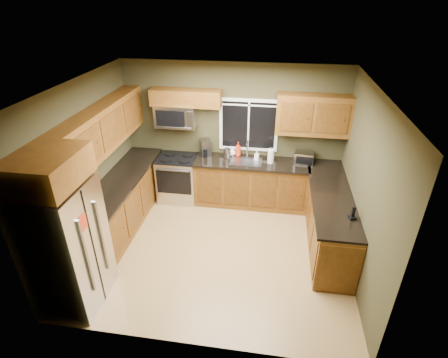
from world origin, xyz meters
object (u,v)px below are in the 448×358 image
(refrigerator, at_px, (68,247))
(cordless_phone, at_px, (353,215))
(range, at_px, (178,178))
(soap_bottle_a, at_px, (238,149))
(kettle, at_px, (227,153))
(soap_bottle_b, at_px, (257,156))
(microwave, at_px, (176,116))
(coffee_maker, at_px, (205,148))
(soap_bottle_c, at_px, (232,151))
(toaster_oven, at_px, (304,158))
(paper_towel_roll, at_px, (271,156))

(refrigerator, height_order, cordless_phone, refrigerator)
(range, height_order, soap_bottle_a, soap_bottle_a)
(kettle, distance_m, soap_bottle_a, 0.25)
(cordless_phone, bearing_deg, soap_bottle_b, 130.68)
(kettle, bearing_deg, refrigerator, -120.42)
(refrigerator, distance_m, microwave, 3.10)
(coffee_maker, distance_m, soap_bottle_a, 0.64)
(range, height_order, soap_bottle_c, soap_bottle_c)
(cordless_phone, bearing_deg, soap_bottle_a, 135.05)
(toaster_oven, xyz_separation_m, kettle, (-1.45, -0.04, 0.00))
(soap_bottle_b, bearing_deg, coffee_maker, 176.26)
(toaster_oven, bearing_deg, soap_bottle_a, 174.31)
(coffee_maker, bearing_deg, soap_bottle_c, 6.83)
(refrigerator, relative_size, soap_bottle_b, 10.01)
(kettle, distance_m, cordless_phone, 2.66)
(coffee_maker, xyz_separation_m, kettle, (0.44, -0.10, -0.03))
(soap_bottle_a, relative_size, soap_bottle_c, 1.62)
(microwave, distance_m, toaster_oven, 2.52)
(refrigerator, bearing_deg, kettle, 59.58)
(microwave, xyz_separation_m, soap_bottle_a, (1.17, 0.09, -0.65))
(toaster_oven, bearing_deg, cordless_phone, -70.74)
(microwave, xyz_separation_m, kettle, (0.98, -0.07, -0.68))
(toaster_oven, bearing_deg, range, -177.51)
(range, height_order, kettle, kettle)
(soap_bottle_c, distance_m, cordless_phone, 2.71)
(refrigerator, xyz_separation_m, cordless_phone, (3.72, 1.14, 0.10))
(range, relative_size, cordless_phone, 4.66)
(refrigerator, relative_size, paper_towel_roll, 5.89)
(microwave, bearing_deg, cordless_phone, -30.19)
(toaster_oven, bearing_deg, coffee_maker, 178.08)
(toaster_oven, distance_m, coffee_maker, 1.89)
(coffee_maker, bearing_deg, toaster_oven, -1.92)
(kettle, height_order, cordless_phone, kettle)
(range, relative_size, kettle, 3.82)
(refrigerator, distance_m, soap_bottle_a, 3.53)
(refrigerator, xyz_separation_m, microwave, (0.69, 2.91, 0.83))
(coffee_maker, xyz_separation_m, soap_bottle_b, (1.01, -0.07, -0.06))
(refrigerator, xyz_separation_m, kettle, (1.67, 2.84, 0.15))
(paper_towel_roll, relative_size, soap_bottle_c, 1.73)
(soap_bottle_b, distance_m, cordless_phone, 2.28)
(microwave, height_order, cordless_phone, microwave)
(paper_towel_roll, height_order, soap_bottle_a, paper_towel_roll)
(kettle, height_order, soap_bottle_a, soap_bottle_a)
(cordless_phone, bearing_deg, range, 151.77)
(kettle, bearing_deg, soap_bottle_c, 65.89)
(paper_towel_roll, bearing_deg, microwave, 176.16)
(microwave, distance_m, coffee_maker, 0.84)
(refrigerator, height_order, paper_towel_roll, refrigerator)
(cordless_phone, bearing_deg, kettle, 140.47)
(soap_bottle_a, relative_size, cordless_phone, 1.42)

